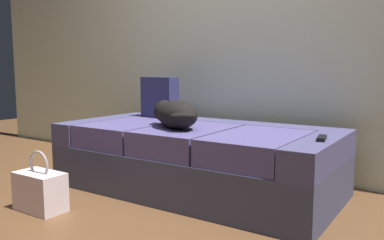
{
  "coord_description": "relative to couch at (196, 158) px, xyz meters",
  "views": [
    {
      "loc": [
        1.52,
        -1.37,
        0.86
      ],
      "look_at": [
        0.0,
        0.92,
        0.52
      ],
      "focal_mm": 36.97,
      "sensor_mm": 36.0,
      "label": 1
    }
  ],
  "objects": [
    {
      "name": "couch",
      "position": [
        0.0,
        0.0,
        0.0
      ],
      "size": [
        1.98,
        0.96,
        0.47
      ],
      "color": "#3E435F",
      "rests_on": "ground"
    },
    {
      "name": "handbag",
      "position": [
        -0.57,
        -0.89,
        -0.11
      ],
      "size": [
        0.32,
        0.18,
        0.38
      ],
      "color": "silver",
      "rests_on": "ground"
    },
    {
      "name": "back_wall",
      "position": [
        0.0,
        0.7,
        1.17
      ],
      "size": [
        6.4,
        0.1,
        2.8
      ],
      "primitive_type": "cube",
      "color": "silver",
      "rests_on": "ground"
    },
    {
      "name": "throw_pillow",
      "position": [
        -0.55,
        0.28,
        0.4
      ],
      "size": [
        0.35,
        0.16,
        0.34
      ],
      "primitive_type": "cube",
      "rotation": [
        0.0,
        0.0,
        -0.12
      ],
      "color": "navy",
      "rests_on": "couch"
    },
    {
      "name": "dog_dark",
      "position": [
        -0.09,
        -0.14,
        0.33
      ],
      "size": [
        0.54,
        0.41,
        0.19
      ],
      "color": "black",
      "rests_on": "couch"
    },
    {
      "name": "tv_remote",
      "position": [
        0.91,
        -0.07,
        0.25
      ],
      "size": [
        0.07,
        0.16,
        0.02
      ],
      "primitive_type": "cube",
      "rotation": [
        0.0,
        0.0,
        0.18
      ],
      "color": "black",
      "rests_on": "couch"
    },
    {
      "name": "ground_plane",
      "position": [
        0.0,
        -0.97,
        -0.23
      ],
      "size": [
        10.0,
        10.0,
        0.0
      ],
      "primitive_type": "plane",
      "color": "brown"
    }
  ]
}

